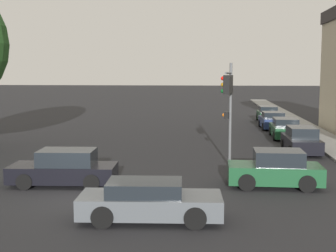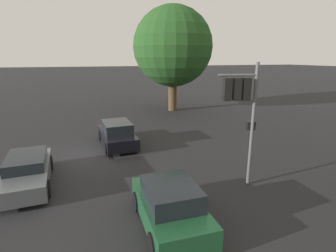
# 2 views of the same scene
# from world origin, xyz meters

# --- Properties ---
(ground_plane) EXTENTS (300.00, 300.00, 0.00)m
(ground_plane) POSITION_xyz_m (0.00, 0.00, 0.00)
(ground_plane) COLOR black
(street_tree) EXTENTS (7.78, 7.78, 10.25)m
(street_tree) POSITION_xyz_m (-10.72, 8.82, 6.33)
(street_tree) COLOR #4C3823
(street_tree) RESTS_ON ground_plane
(traffic_signal) EXTENTS (0.62, 1.75, 5.19)m
(traffic_signal) POSITION_xyz_m (5.65, 6.10, 3.71)
(traffic_signal) COLOR #515456
(traffic_signal) RESTS_ON ground_plane
(crossing_car_0) EXTENTS (4.50, 2.11, 1.51)m
(crossing_car_0) POSITION_xyz_m (-1.27, 1.90, 0.71)
(crossing_car_0) COLOR black
(crossing_car_0) RESTS_ON ground_plane
(crossing_car_1) EXTENTS (4.64, 2.04, 1.30)m
(crossing_car_1) POSITION_xyz_m (2.91, -2.45, 0.63)
(crossing_car_1) COLOR #4C5156
(crossing_car_1) RESTS_ON ground_plane
(crossing_car_2) EXTENTS (3.82, 1.93, 1.53)m
(crossing_car_2) POSITION_xyz_m (7.53, 2.47, 0.72)
(crossing_car_2) COLOR #194728
(crossing_car_2) RESTS_ON ground_plane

